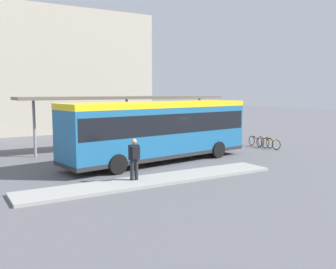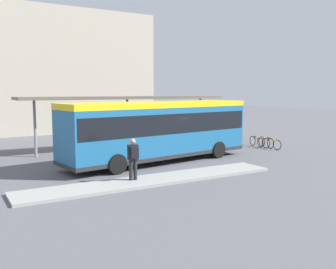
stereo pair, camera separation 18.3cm
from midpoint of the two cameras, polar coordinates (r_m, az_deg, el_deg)
The scene contains 10 objects.
ground_plane at distance 20.61m, azimuth -1.07°, elevation -4.19°, with size 120.00×120.00×0.00m, color #5B5B60.
curb_island at distance 16.23m, azimuth -1.81°, elevation -6.94°, with size 11.68×1.80×0.12m.
city_bus at distance 20.35m, azimuth -1.06°, elevation 1.13°, with size 11.27×4.10×3.30m.
pedestrian_waiting at distance 15.80m, azimuth -4.98°, elevation -3.36°, with size 0.46×0.49×1.77m.
bicycle_yellow at distance 26.08m, azimuth 15.68°, elevation -1.37°, with size 0.48×1.63×0.70m.
bicycle_orange at distance 26.68m, azimuth 14.91°, elevation -1.14°, with size 0.48×1.69×0.73m.
bicycle_red at distance 26.98m, azimuth 13.51°, elevation -1.04°, with size 0.48×1.64×0.71m.
station_shelter at distance 25.02m, azimuth -6.03°, elevation 5.46°, with size 13.96×2.53×3.53m.
potted_planter_near_shelter at distance 22.50m, azimuth -9.94°, elevation -1.64°, with size 0.81×0.81×1.29m.
station_building at distance 40.67m, azimuth -19.77°, elevation 8.78°, with size 20.99×12.55×11.35m.
Camera 2 is at (-9.86, -17.69, 3.86)m, focal length 40.00 mm.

